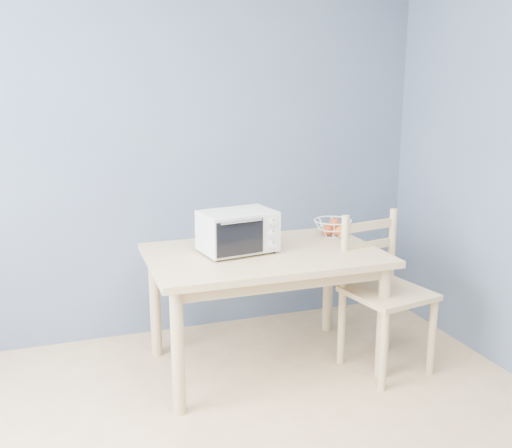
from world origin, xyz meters
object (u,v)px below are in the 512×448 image
object	(u,v)px
dining_chair	(383,294)
dining_table	(265,268)
toaster_oven	(235,231)
fruit_basket	(333,227)

from	to	relation	value
dining_chair	dining_table	bearing A→B (deg)	149.95
dining_table	toaster_oven	xyz separation A→B (m)	(-0.17, 0.04, 0.24)
fruit_basket	dining_chair	bearing A→B (deg)	-72.47
dining_chair	toaster_oven	bearing A→B (deg)	151.34
toaster_oven	fruit_basket	world-z (taller)	toaster_oven
dining_table	toaster_oven	world-z (taller)	toaster_oven
dining_table	fruit_basket	size ratio (longest dim) A/B	4.24
fruit_basket	dining_chair	distance (m)	0.57
dining_table	fruit_basket	bearing A→B (deg)	19.59
dining_table	dining_chair	xyz separation A→B (m)	(0.69, -0.24, -0.17)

